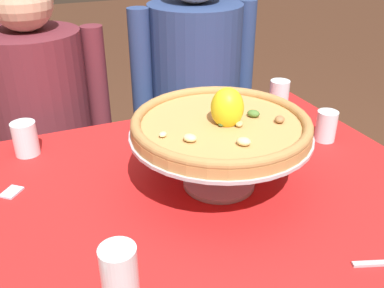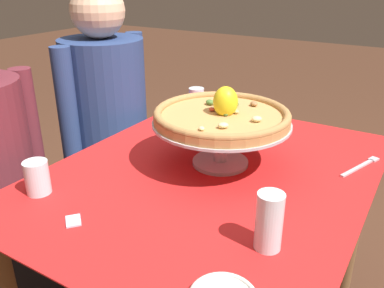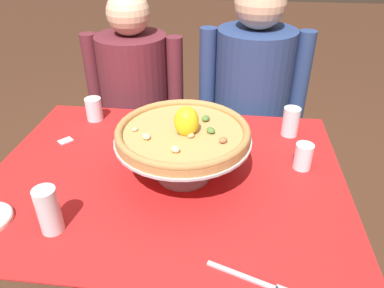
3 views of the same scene
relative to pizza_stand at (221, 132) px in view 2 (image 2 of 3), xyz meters
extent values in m
cylinder|color=brown|center=(0.45, -0.38, -0.48)|extent=(0.06, 0.06, 0.69)
cylinder|color=brown|center=(0.45, 0.38, -0.48)|extent=(0.06, 0.06, 0.69)
cube|color=brown|center=(-0.06, 0.00, -0.13)|extent=(1.14, 0.88, 0.02)
cube|color=red|center=(-0.06, 0.00, -0.11)|extent=(1.18, 0.92, 0.00)
cylinder|color=#B7B7C1|center=(0.00, 0.00, -0.10)|extent=(0.18, 0.18, 0.01)
cylinder|color=#B7B7C1|center=(0.00, 0.00, -0.03)|extent=(0.04, 0.04, 0.12)
cylinder|color=#B7B7C1|center=(0.00, 0.00, 0.03)|extent=(0.43, 0.43, 0.01)
cylinder|color=tan|center=(0.00, 0.00, 0.05)|extent=(0.42, 0.42, 0.02)
torus|color=#AF7D47|center=(0.00, 0.00, 0.06)|extent=(0.42, 0.42, 0.02)
ellipsoid|color=tan|center=(0.03, -0.03, 0.07)|extent=(0.03, 0.03, 0.01)
ellipsoid|color=#4C7533|center=(0.06, 0.08, 0.07)|extent=(0.03, 0.04, 0.02)
ellipsoid|color=#4C7533|center=(-0.01, -0.02, 0.07)|extent=(0.03, 0.03, 0.01)
ellipsoid|color=beige|center=(-0.01, -0.12, 0.07)|extent=(0.04, 0.04, 0.02)
ellipsoid|color=#996B42|center=(0.13, -0.05, 0.07)|extent=(0.04, 0.04, 0.02)
ellipsoid|color=#C63D28|center=(0.01, 0.04, 0.07)|extent=(0.02, 0.03, 0.01)
ellipsoid|color=#4C7533|center=(0.09, 0.00, 0.07)|extent=(0.04, 0.04, 0.02)
ellipsoid|color=beige|center=(-0.15, -0.02, 0.07)|extent=(0.03, 0.03, 0.01)
ellipsoid|color=beige|center=(-0.10, -0.06, 0.07)|extent=(0.04, 0.04, 0.02)
ellipsoid|color=yellow|center=(0.01, -0.01, 0.10)|extent=(0.11, 0.11, 0.10)
cylinder|color=silver|center=(-0.32, -0.29, -0.04)|extent=(0.06, 0.06, 0.14)
cylinder|color=silver|center=(-0.32, -0.29, -0.06)|extent=(0.05, 0.05, 0.10)
cylinder|color=silver|center=(0.38, 0.31, -0.05)|extent=(0.06, 0.06, 0.11)
cylinder|color=silver|center=(0.38, 0.31, -0.07)|extent=(0.06, 0.06, 0.07)
cylinder|color=silver|center=(-0.43, 0.35, -0.06)|extent=(0.07, 0.07, 0.10)
cylinder|color=silver|center=(-0.43, 0.35, -0.09)|extent=(0.06, 0.06, 0.04)
cylinder|color=white|center=(0.40, 0.09, -0.06)|extent=(0.06, 0.06, 0.09)
cylinder|color=silver|center=(0.40, 0.09, -0.09)|extent=(0.05, 0.05, 0.04)
cube|color=#B7B7C1|center=(0.19, -0.39, -0.11)|extent=(0.17, 0.07, 0.01)
cube|color=#B7B7C1|center=(0.29, -0.42, -0.11)|extent=(0.04, 0.03, 0.01)
cube|color=silver|center=(-0.48, 0.16, -0.11)|extent=(0.06, 0.06, 0.00)
cube|color=black|center=(-0.36, 0.75, -0.62)|extent=(0.28, 0.32, 0.43)
cylinder|color=maroon|center=(-0.14, 0.74, -0.09)|extent=(0.08, 0.08, 0.46)
cube|color=gray|center=(0.24, 0.71, -0.61)|extent=(0.28, 0.32, 0.44)
cylinder|color=navy|center=(0.24, 0.71, -0.10)|extent=(0.37, 0.37, 0.59)
sphere|color=beige|center=(0.24, 0.71, 0.31)|extent=(0.23, 0.23, 0.23)
cylinder|color=navy|center=(0.02, 0.71, -0.06)|extent=(0.08, 0.08, 0.50)
cylinder|color=navy|center=(0.46, 0.71, -0.06)|extent=(0.08, 0.08, 0.50)
camera|label=1|loc=(-0.41, -0.80, 0.48)|focal=39.99mm
camera|label=2|loc=(-1.05, -0.53, 0.47)|focal=37.93mm
camera|label=3|loc=(0.14, -0.97, 0.62)|focal=34.18mm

